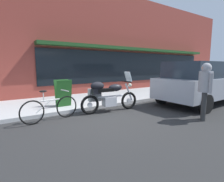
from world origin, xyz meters
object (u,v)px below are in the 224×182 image
(parked_bicycle, at_px, (50,108))
(touring_motorcycle, at_px, (107,95))
(sandwich_board_sign, at_px, (63,93))
(pedestrian_walking, at_px, (205,85))
(parked_minivan, at_px, (202,82))

(parked_bicycle, bearing_deg, touring_motorcycle, -1.80)
(sandwich_board_sign, bearing_deg, touring_motorcycle, -45.90)
(touring_motorcycle, xyz_separation_m, sandwich_board_sign, (-1.16, 1.19, 0.01))
(sandwich_board_sign, bearing_deg, pedestrian_walking, -49.90)
(parked_minivan, bearing_deg, touring_motorcycle, 164.94)
(touring_motorcycle, distance_m, sandwich_board_sign, 1.66)
(touring_motorcycle, xyz_separation_m, parked_minivan, (4.11, -1.11, 0.33))
(touring_motorcycle, height_order, pedestrian_walking, pedestrian_walking)
(parked_bicycle, distance_m, pedestrian_walking, 4.61)
(parked_bicycle, height_order, pedestrian_walking, pedestrian_walking)
(parked_bicycle, xyz_separation_m, parked_minivan, (6.04, -1.17, 0.57))
(parked_minivan, bearing_deg, pedestrian_walking, -149.37)
(pedestrian_walking, bearing_deg, sandwich_board_sign, 130.10)
(touring_motorcycle, bearing_deg, parked_bicycle, 178.20)
(touring_motorcycle, height_order, parked_minivan, parked_minivan)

